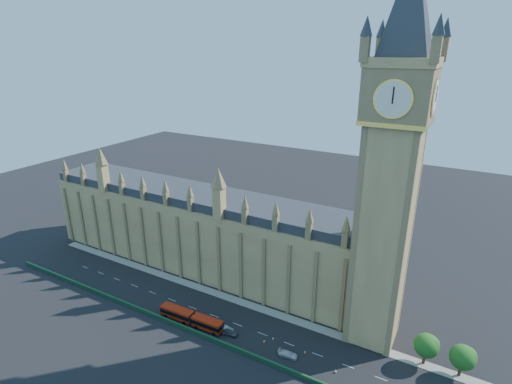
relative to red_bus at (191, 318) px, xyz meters
The scene contains 15 objects.
ground 9.92m from the red_bus, 37.69° to the left, with size 400.00×400.00×0.00m, color black.
palace_westminster 35.02m from the red_bus, 121.71° to the left, with size 120.00×20.00×28.00m.
elizabeth_tower 72.61m from the red_bus, 23.58° to the left, with size 20.59×20.59×105.00m.
bridge_parapet 8.38m from the red_bus, 21.47° to the right, with size 160.00×0.60×1.20m, color #1E4C2D.
kerb_north 17.37m from the red_bus, 63.47° to the left, with size 160.00×3.00×0.16m, color gray.
tree_east_near 62.17m from the red_bus, 14.99° to the left, with size 6.00×6.00×8.50m.
tree_east_far 69.92m from the red_bus, 13.29° to the left, with size 6.00×6.00×8.50m.
red_bus is the anchor object (origin of this frame).
car_grey 12.05m from the red_bus, ahead, with size 1.85×4.60×1.57m, color #44474D.
car_silver 10.49m from the red_bus, 11.39° to the left, with size 1.53×4.40×1.45m, color #ABADB3.
car_white 29.39m from the red_bus, ahead, with size 2.05×5.03×1.46m, color silver.
cone_a 33.10m from the red_bus, ahead, with size 0.49×0.49×0.68m.
cone_b 22.00m from the red_bus, ahead, with size 0.64×0.64×0.78m.
cone_c 41.81m from the red_bus, ahead, with size 0.65×0.65×0.80m.
cone_d 23.97m from the red_bus, 12.80° to the left, with size 0.60×0.60×0.75m.
Camera 1 is at (54.05, -78.73, 74.09)m, focal length 28.00 mm.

